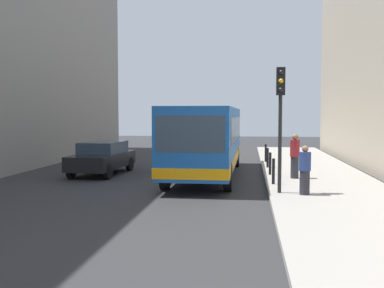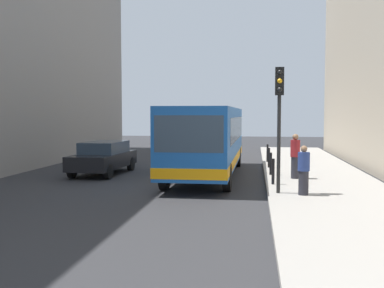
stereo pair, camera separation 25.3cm
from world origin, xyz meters
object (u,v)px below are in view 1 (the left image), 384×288
Objects in this scene: bollard_farthest at (266,153)px; bollard_near at (273,171)px; traffic_light at (280,106)px; bollard_mid at (270,164)px; bollard_far at (268,158)px; bus at (208,137)px; pedestrian_near_signal at (305,170)px; pedestrian_mid_sidewalk at (295,156)px; car_beside_bus at (102,157)px.

bollard_near is at bearing -90.00° from bollard_farthest.
traffic_light is 5.14m from bollard_mid.
traffic_light is at bearing -89.21° from bollard_far.
bus is at bearing -118.76° from bollard_farthest.
pedestrian_mid_sidewalk is (0.05, 3.81, 0.11)m from pedestrian_near_signal.
bollard_near is at bearing -21.87° from pedestrian_near_signal.
bollard_far is at bearing 90.00° from bollard_near.
car_beside_bus reaches higher than bollard_mid.
bollard_mid is 5.36m from bollard_farthest.
traffic_light is (2.83, -4.95, 1.28)m from bus.
pedestrian_near_signal reaches higher than bollard_mid.
traffic_light is 2.58× the size of pedestrian_near_signal.
pedestrian_mid_sidewalk reaches higher than car_beside_bus.
bus reaches higher than bollard_near.
traffic_light reaches higher than bollard_near.
car_beside_bus is 7.54m from bollard_mid.
pedestrian_near_signal is at bearing 151.21° from car_beside_bus.
bollard_farthest is (7.52, 4.99, -0.16)m from car_beside_bus.
car_beside_bus reaches higher than bollard_farthest.
traffic_light is at bearing 120.32° from bus.
traffic_light is at bearing 27.71° from pedestrian_near_signal.
bollard_farthest is (0.00, 8.04, 0.00)m from bollard_near.
bollard_farthest is at bearing -143.58° from car_beside_bus.
pedestrian_mid_sidewalk is (0.93, 1.67, 0.43)m from bollard_near.
bus is at bearing 119.71° from traffic_light.
bollard_mid is 1.44m from pedestrian_mid_sidewalk.
pedestrian_mid_sidewalk is (0.93, -3.69, 0.43)m from bollard_far.
pedestrian_near_signal is (0.88, -10.17, 0.31)m from bollard_farthest.
bus is at bearing -51.19° from pedestrian_mid_sidewalk.
pedestrian_mid_sidewalk is (0.93, -6.37, 0.43)m from bollard_farthest.
bollard_near is 1.00× the size of bollard_mid.
car_beside_bus is at bearing 177.20° from bollard_mid.
pedestrian_mid_sidewalk is at bearing -81.69° from bollard_farthest.
car_beside_bus is at bearing 157.95° from bollard_near.
bollard_mid is 1.00× the size of bollard_far.
traffic_light is 10.20m from bollard_farthest.
pedestrian_near_signal reaches higher than bollard_farthest.
bus is 2.69× the size of traffic_light.
bollard_near is 5.36m from bollard_far.
pedestrian_mid_sidewalk reaches higher than bollard_mid.
bus is at bearing -9.57° from pedestrian_near_signal.
pedestrian_mid_sidewalk is at bearing 76.85° from traffic_light.
bus is 11.63× the size of bollard_mid.
car_beside_bus is at bearing -39.47° from pedestrian_mid_sidewalk.
pedestrian_mid_sidewalk is (0.93, -1.01, 0.43)m from bollard_mid.
car_beside_bus is at bearing 147.13° from traffic_light.
traffic_light reaches higher than bollard_mid.
bollard_far is (2.73, 2.29, -1.10)m from bus.
traffic_light is 2.23m from pedestrian_near_signal.
traffic_light reaches higher than bollard_far.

